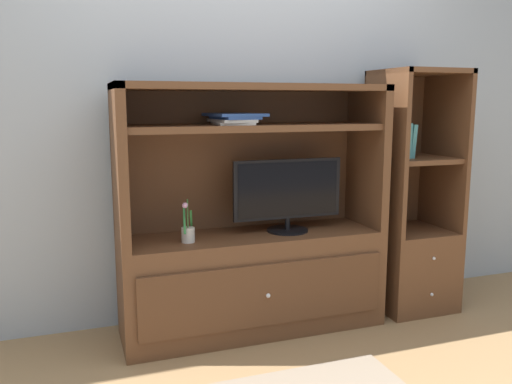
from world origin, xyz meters
TOP-DOWN VIEW (x-y plane):
  - ground_plane at (0.00, 0.00)m, footprint 8.00×8.00m
  - painted_rear_wall at (0.00, 0.75)m, footprint 6.00×0.10m
  - media_console at (0.00, 0.41)m, footprint 1.51×0.48m
  - tv_monitor at (0.21, 0.39)m, footprint 0.66×0.24m
  - potted_plant at (-0.39, 0.34)m, footprint 0.07×0.11m
  - magazine_stack at (-0.11, 0.41)m, footprint 0.30×0.35m
  - bookshelf_tall at (1.07, 0.41)m, footprint 0.47×0.48m
  - upright_book_row at (0.96, 0.40)m, footprint 0.13×0.17m

SIDE VIEW (x-z plane):
  - ground_plane at x=0.00m, z-range 0.00..0.00m
  - media_console at x=0.00m, z-range -0.24..1.17m
  - bookshelf_tall at x=1.07m, z-range -0.26..1.25m
  - potted_plant at x=-0.39m, z-range 0.51..0.74m
  - tv_monitor at x=0.21m, z-range 0.58..1.01m
  - upright_book_row at x=0.96m, z-range 0.96..1.21m
  - magazine_stack at x=-0.11m, z-range 1.20..1.26m
  - painted_rear_wall at x=0.00m, z-range 0.00..2.80m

